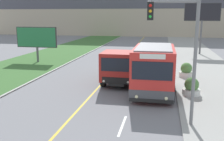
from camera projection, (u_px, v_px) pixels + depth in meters
name	position (u px, v px, depth m)	size (l,w,h in m)	color
city_bus	(154.00, 70.00, 17.17)	(2.72, 5.37, 3.19)	red
dump_truck	(121.00, 67.00, 19.75)	(2.53, 6.43, 2.57)	black
car_distant	(157.00, 51.00, 32.88)	(1.80, 4.30, 1.45)	maroon
traffic_light_mast	(182.00, 44.00, 11.77)	(2.28, 0.32, 6.14)	slate
billboard_large	(202.00, 15.00, 33.84)	(4.53, 0.24, 6.68)	#59595B
billboard_small	(37.00, 38.00, 28.85)	(4.66, 0.24, 3.90)	#59595B
planter_round_near	(191.00, 87.00, 16.94)	(1.15, 1.15, 1.16)	silver
planter_round_second	(186.00, 71.00, 21.91)	(1.18, 1.18, 1.20)	silver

